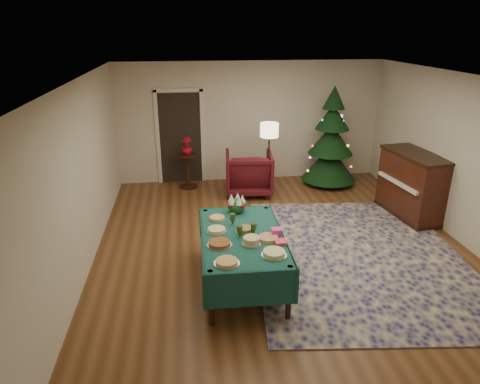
{
  "coord_description": "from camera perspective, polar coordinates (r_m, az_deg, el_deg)",
  "views": [
    {
      "loc": [
        -1.5,
        -6.04,
        3.4
      ],
      "look_at": [
        -0.68,
        0.19,
        0.95
      ],
      "focal_mm": 32.0,
      "sensor_mm": 36.0,
      "label": 1
    }
  ],
  "objects": [
    {
      "name": "platter_1",
      "position": [
        5.34,
        4.56,
        -8.15
      ],
      "size": [
        0.32,
        0.32,
        0.06
      ],
      "color": "silver",
      "rests_on": "buffet_table"
    },
    {
      "name": "goblet_1",
      "position": [
        5.78,
        1.83,
        -4.92
      ],
      "size": [
        0.08,
        0.08,
        0.18
      ],
      "color": "#2D471E",
      "rests_on": "buffet_table"
    },
    {
      "name": "platter_4",
      "position": [
        5.71,
        3.75,
        -6.14
      ],
      "size": [
        0.31,
        0.31,
        0.04
      ],
      "color": "silver",
      "rests_on": "buffet_table"
    },
    {
      "name": "napkin_stack",
      "position": [
        5.62,
        5.45,
        -6.66
      ],
      "size": [
        0.15,
        0.15,
        0.04
      ],
      "primitive_type": "cube",
      "rotation": [
        0.0,
        0.0,
        -0.02
      ],
      "color": "#F04262",
      "rests_on": "buffet_table"
    },
    {
      "name": "platter_6",
      "position": [
        5.88,
        0.64,
        -5.09
      ],
      "size": [
        0.25,
        0.25,
        0.07
      ],
      "color": "silver",
      "rests_on": "buffet_table"
    },
    {
      "name": "goblet_2",
      "position": [
        5.71,
        -0.04,
        -5.27
      ],
      "size": [
        0.08,
        0.08,
        0.18
      ],
      "color": "#2D471E",
      "rests_on": "buffet_table"
    },
    {
      "name": "side_table",
      "position": [
        9.59,
        -6.96,
        2.72
      ],
      "size": [
        0.43,
        0.43,
        0.77
      ],
      "color": "black",
      "rests_on": "ground"
    },
    {
      "name": "centerpiece",
      "position": [
        6.45,
        -0.48,
        -1.65
      ],
      "size": [
        0.27,
        0.27,
        0.31
      ],
      "color": "#1E4C1E",
      "rests_on": "buffet_table"
    },
    {
      "name": "doorway",
      "position": [
        9.79,
        -7.96,
        7.48
      ],
      "size": [
        1.08,
        0.04,
        2.16
      ],
      "color": "black",
      "rests_on": "ground"
    },
    {
      "name": "goblet_0",
      "position": [
        6.06,
        -1.0,
        -3.63
      ],
      "size": [
        0.08,
        0.08,
        0.18
      ],
      "color": "#2D471E",
      "rests_on": "buffet_table"
    },
    {
      "name": "platter_5",
      "position": [
        5.91,
        -3.15,
        -5.1
      ],
      "size": [
        0.28,
        0.28,
        0.05
      ],
      "color": "silver",
      "rests_on": "buffet_table"
    },
    {
      "name": "platter_3",
      "position": [
        5.57,
        1.54,
        -6.53
      ],
      "size": [
        0.25,
        0.25,
        0.1
      ],
      "color": "silver",
      "rests_on": "buffet_table"
    },
    {
      "name": "room_shell",
      "position": [
        6.55,
        6.11,
        2.92
      ],
      "size": [
        7.0,
        7.0,
        7.0
      ],
      "color": "#593319",
      "rests_on": "ground"
    },
    {
      "name": "armchair",
      "position": [
        9.15,
        1.19,
        2.8
      ],
      "size": [
        1.05,
        1.0,
        1.0
      ],
      "primitive_type": "imported",
      "rotation": [
        0.0,
        0.0,
        3.05
      ],
      "color": "#4E1017",
      "rests_on": "ground"
    },
    {
      "name": "platter_2",
      "position": [
        5.56,
        -2.75,
        -6.88
      ],
      "size": [
        0.33,
        0.33,
        0.05
      ],
      "color": "silver",
      "rests_on": "buffet_table"
    },
    {
      "name": "gift_box",
      "position": [
        5.81,
        4.83,
        -5.34
      ],
      "size": [
        0.12,
        0.12,
        0.1
      ],
      "primitive_type": "cube",
      "rotation": [
        0.0,
        0.0,
        -0.02
      ],
      "color": "#F644A6",
      "rests_on": "buffet_table"
    },
    {
      "name": "rug",
      "position": [
        7.1,
        15.41,
        -8.09
      ],
      "size": [
        3.63,
        4.52,
        0.02
      ],
      "primitive_type": "cube",
      "rotation": [
        0.0,
        0.0,
        -0.11
      ],
      "color": "#151752",
      "rests_on": "ground"
    },
    {
      "name": "potted_plant",
      "position": [
        9.44,
        -7.09,
        5.61
      ],
      "size": [
        0.22,
        0.39,
        0.22
      ],
      "primitive_type": "imported",
      "color": "#AF0C1C",
      "rests_on": "side_table"
    },
    {
      "name": "platter_0",
      "position": [
        5.16,
        -1.79,
        -9.32
      ],
      "size": [
        0.31,
        0.31,
        0.05
      ],
      "color": "silver",
      "rests_on": "buffet_table"
    },
    {
      "name": "piano",
      "position": [
        8.63,
        21.95,
        0.79
      ],
      "size": [
        0.83,
        1.5,
        1.24
      ],
      "color": "black",
      "rests_on": "ground"
    },
    {
      "name": "christmas_tree",
      "position": [
        9.8,
        12.03,
        6.63
      ],
      "size": [
        1.26,
        1.26,
        2.22
      ],
      "color": "black",
      "rests_on": "ground"
    },
    {
      "name": "platter_7",
      "position": [
        6.27,
        -3.08,
        -3.5
      ],
      "size": [
        0.26,
        0.26,
        0.04
      ],
      "color": "silver",
      "rests_on": "buffet_table"
    },
    {
      "name": "buffet_table",
      "position": [
        5.9,
        0.3,
        -7.01
      ],
      "size": [
        1.18,
        1.97,
        0.75
      ],
      "color": "black",
      "rests_on": "ground"
    },
    {
      "name": "floor_lamp",
      "position": [
        8.87,
        3.92,
        7.66
      ],
      "size": [
        0.38,
        0.38,
        1.55
      ],
      "color": "#A57F3F",
      "rests_on": "ground"
    }
  ]
}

